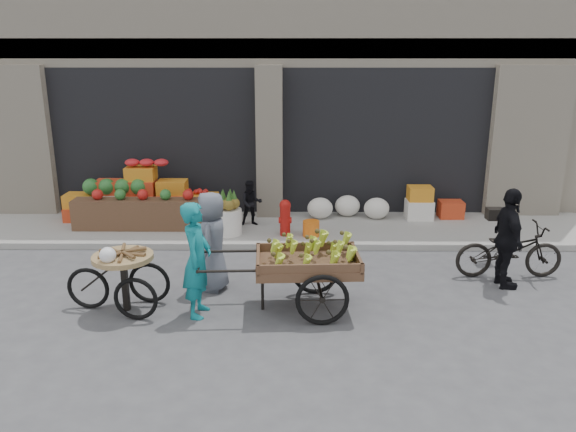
{
  "coord_description": "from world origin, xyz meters",
  "views": [
    {
      "loc": [
        0.51,
        -6.78,
        3.54
      ],
      "look_at": [
        0.43,
        1.53,
        1.1
      ],
      "focal_mm": 35.0,
      "sensor_mm": 36.0,
      "label": 1
    }
  ],
  "objects_px": {
    "pineapple_bin": "(228,222)",
    "fire_hydrant": "(285,216)",
    "seated_person": "(251,203)",
    "bicycle": "(509,251)",
    "banana_cart": "(304,260)",
    "tricycle_cart": "(124,273)",
    "vendor_woman": "(197,260)",
    "vendor_grey": "(212,241)",
    "cyclist": "(508,239)",
    "orange_bucket": "(311,229)"
  },
  "relations": [
    {
      "from": "pineapple_bin",
      "to": "fire_hydrant",
      "type": "relative_size",
      "value": 0.73
    },
    {
      "from": "seated_person",
      "to": "pineapple_bin",
      "type": "bearing_deg",
      "value": -133.69
    },
    {
      "from": "fire_hydrant",
      "to": "bicycle",
      "type": "relative_size",
      "value": 0.41
    },
    {
      "from": "banana_cart",
      "to": "tricycle_cart",
      "type": "relative_size",
      "value": 1.74
    },
    {
      "from": "banana_cart",
      "to": "vendor_woman",
      "type": "xyz_separation_m",
      "value": [
        -1.46,
        -0.19,
        0.06
      ]
    },
    {
      "from": "vendor_grey",
      "to": "cyclist",
      "type": "bearing_deg",
      "value": 94.73
    },
    {
      "from": "pineapple_bin",
      "to": "vendor_woman",
      "type": "height_order",
      "value": "vendor_woman"
    },
    {
      "from": "seated_person",
      "to": "vendor_grey",
      "type": "height_order",
      "value": "vendor_grey"
    },
    {
      "from": "banana_cart",
      "to": "vendor_grey",
      "type": "height_order",
      "value": "vendor_grey"
    },
    {
      "from": "pineapple_bin",
      "to": "seated_person",
      "type": "relative_size",
      "value": 0.56
    },
    {
      "from": "pineapple_bin",
      "to": "cyclist",
      "type": "height_order",
      "value": "cyclist"
    },
    {
      "from": "tricycle_cart",
      "to": "orange_bucket",
      "type": "bearing_deg",
      "value": 52.89
    },
    {
      "from": "pineapple_bin",
      "to": "banana_cart",
      "type": "height_order",
      "value": "banana_cart"
    },
    {
      "from": "vendor_grey",
      "to": "fire_hydrant",
      "type": "bearing_deg",
      "value": 157.89
    },
    {
      "from": "tricycle_cart",
      "to": "vendor_grey",
      "type": "bearing_deg",
      "value": 39.46
    },
    {
      "from": "tricycle_cart",
      "to": "bicycle",
      "type": "bearing_deg",
      "value": 17.47
    },
    {
      "from": "seated_person",
      "to": "cyclist",
      "type": "xyz_separation_m",
      "value": [
        4.15,
        -2.81,
        0.2
      ]
    },
    {
      "from": "banana_cart",
      "to": "cyclist",
      "type": "bearing_deg",
      "value": 11.63
    },
    {
      "from": "banana_cart",
      "to": "fire_hydrant",
      "type": "bearing_deg",
      "value": 92.77
    },
    {
      "from": "fire_hydrant",
      "to": "vendor_grey",
      "type": "distance_m",
      "value": 2.53
    },
    {
      "from": "seated_person",
      "to": "vendor_woman",
      "type": "height_order",
      "value": "vendor_woman"
    },
    {
      "from": "vendor_woman",
      "to": "bicycle",
      "type": "bearing_deg",
      "value": -68.58
    },
    {
      "from": "fire_hydrant",
      "to": "seated_person",
      "type": "xyz_separation_m",
      "value": [
        -0.7,
        0.65,
        0.08
      ]
    },
    {
      "from": "orange_bucket",
      "to": "banana_cart",
      "type": "xyz_separation_m",
      "value": [
        -0.19,
        -2.93,
        0.48
      ]
    },
    {
      "from": "pineapple_bin",
      "to": "orange_bucket",
      "type": "bearing_deg",
      "value": -3.58
    },
    {
      "from": "vendor_grey",
      "to": "vendor_woman",
      "type": "bearing_deg",
      "value": -1.66
    },
    {
      "from": "seated_person",
      "to": "vendor_woman",
      "type": "xyz_separation_m",
      "value": [
        -0.46,
        -3.82,
        0.23
      ]
    },
    {
      "from": "orange_bucket",
      "to": "bicycle",
      "type": "relative_size",
      "value": 0.19
    },
    {
      "from": "pineapple_bin",
      "to": "banana_cart",
      "type": "distance_m",
      "value": 3.37
    },
    {
      "from": "fire_hydrant",
      "to": "cyclist",
      "type": "xyz_separation_m",
      "value": [
        3.45,
        -2.16,
        0.29
      ]
    },
    {
      "from": "fire_hydrant",
      "to": "bicycle",
      "type": "xyz_separation_m",
      "value": [
        3.65,
        -1.76,
        -0.05
      ]
    },
    {
      "from": "pineapple_bin",
      "to": "seated_person",
      "type": "distance_m",
      "value": 0.75
    },
    {
      "from": "bicycle",
      "to": "cyclist",
      "type": "distance_m",
      "value": 0.56
    },
    {
      "from": "orange_bucket",
      "to": "vendor_woman",
      "type": "height_order",
      "value": "vendor_woman"
    },
    {
      "from": "fire_hydrant",
      "to": "tricycle_cart",
      "type": "bearing_deg",
      "value": -125.95
    },
    {
      "from": "orange_bucket",
      "to": "tricycle_cart",
      "type": "bearing_deg",
      "value": -132.1
    },
    {
      "from": "pineapple_bin",
      "to": "fire_hydrant",
      "type": "distance_m",
      "value": 1.11
    },
    {
      "from": "pineapple_bin",
      "to": "bicycle",
      "type": "xyz_separation_m",
      "value": [
        4.75,
        -1.81,
        0.08
      ]
    },
    {
      "from": "seated_person",
      "to": "tricycle_cart",
      "type": "xyz_separation_m",
      "value": [
        -1.52,
        -3.7,
        -0.02
      ]
    },
    {
      "from": "fire_hydrant",
      "to": "banana_cart",
      "type": "relative_size",
      "value": 0.28
    },
    {
      "from": "tricycle_cart",
      "to": "bicycle",
      "type": "relative_size",
      "value": 0.84
    },
    {
      "from": "orange_bucket",
      "to": "vendor_grey",
      "type": "bearing_deg",
      "value": -125.36
    },
    {
      "from": "fire_hydrant",
      "to": "cyclist",
      "type": "bearing_deg",
      "value": -32.01
    },
    {
      "from": "pineapple_bin",
      "to": "cyclist",
      "type": "xyz_separation_m",
      "value": [
        4.55,
        -2.21,
        0.42
      ]
    },
    {
      "from": "orange_bucket",
      "to": "cyclist",
      "type": "bearing_deg",
      "value": -35.53
    },
    {
      "from": "bicycle",
      "to": "seated_person",
      "type": "bearing_deg",
      "value": 60.01
    },
    {
      "from": "vendor_woman",
      "to": "tricycle_cart",
      "type": "distance_m",
      "value": 1.09
    },
    {
      "from": "tricycle_cart",
      "to": "vendor_grey",
      "type": "distance_m",
      "value": 1.39
    },
    {
      "from": "pineapple_bin",
      "to": "orange_bucket",
      "type": "relative_size",
      "value": 1.62
    },
    {
      "from": "seated_person",
      "to": "vendor_woman",
      "type": "bearing_deg",
      "value": -106.79
    }
  ]
}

